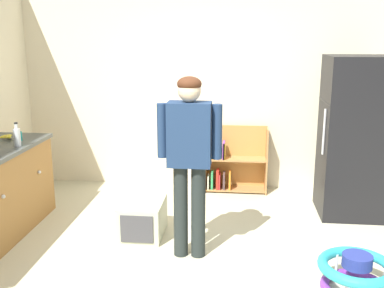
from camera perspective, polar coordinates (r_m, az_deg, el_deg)
The scene contains 10 objects.
ground_plane at distance 4.08m, azimuth 2.03°, elevation -15.67°, with size 12.00×12.00×0.00m, color beige.
back_wall at distance 5.92m, azimuth 3.75°, elevation 7.30°, with size 5.20×0.06×2.70m, color beige.
refrigerator at distance 5.33m, azimuth 19.74°, elevation 0.81°, with size 0.73×0.68×1.78m.
bookshelf at distance 5.93m, azimuth 4.97°, elevation -2.39°, with size 0.80×0.28×0.85m.
standing_person at distance 3.99m, azimuth -0.33°, elevation -0.93°, with size 0.57×0.22×1.65m.
baby_walker at distance 3.94m, azimuth 19.92°, elevation -15.08°, with size 0.60×0.60×0.32m.
pet_carrier at distance 4.69m, azimuth -6.22°, elevation -9.26°, with size 0.42×0.55×0.36m.
banana_bunch at distance 5.27m, azimuth -22.15°, elevation 0.89°, with size 0.15×0.16×0.04m.
clear_bottle at distance 4.87m, azimuth -21.14°, elevation 0.86°, with size 0.07×0.07×0.25m.
teal_cup at distance 5.14m, azimuth -21.00°, elevation 0.92°, with size 0.08×0.08×0.10m, color teal.
Camera 1 is at (0.24, -3.56, 1.99)m, focal length 42.43 mm.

